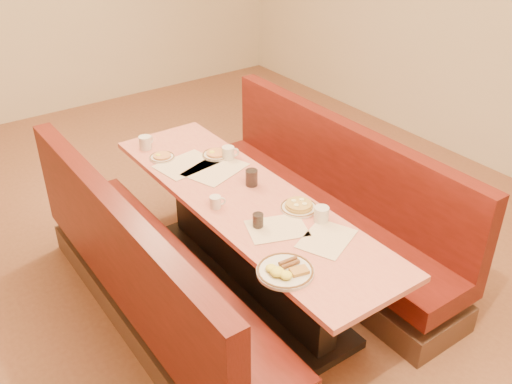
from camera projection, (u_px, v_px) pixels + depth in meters
ground at (246, 285)px, 4.14m from camera, size 8.00×8.00×0.00m
room_envelope at (243, 15)px, 3.15m from camera, size 6.04×8.04×2.82m
diner_table at (246, 244)px, 3.94m from camera, size 0.70×2.50×0.75m
booth_left at (150, 285)px, 3.58m from camera, size 0.55×2.50×1.05m
booth_right at (325, 212)px, 4.32m from camera, size 0.55×2.50×1.05m
placemat_near_left at (277, 228)px, 3.43m from camera, size 0.42×0.37×0.00m
placemat_near_right at (327, 239)px, 3.34m from camera, size 0.42×0.38×0.00m
placemat_far_left at (186, 165)px, 4.14m from camera, size 0.44×0.36×0.00m
placemat_far_right at (215, 169)px, 4.07m from camera, size 0.50×0.44×0.00m
pancake_plate at (299, 207)px, 3.62m from camera, size 0.24×0.24×0.05m
eggs_plate at (285, 271)px, 3.06m from camera, size 0.31×0.31×0.06m
extra_plate_mid at (216, 154)px, 4.25m from camera, size 0.21×0.21×0.04m
extra_plate_far at (162, 157)px, 4.22m from camera, size 0.19×0.19×0.04m
coffee_mug_a at (322, 214)px, 3.48m from camera, size 0.13×0.09×0.10m
coffee_mug_b at (216, 202)px, 3.62m from camera, size 0.10×0.07×0.08m
coffee_mug_c at (229, 153)px, 4.19m from camera, size 0.13×0.09×0.10m
coffee_mug_d at (146, 142)px, 4.34m from camera, size 0.13×0.09×0.10m
soda_tumbler_near at (258, 221)px, 3.43m from camera, size 0.07×0.07×0.09m
soda_tumbler_mid at (252, 178)px, 3.86m from camera, size 0.08×0.08×0.11m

